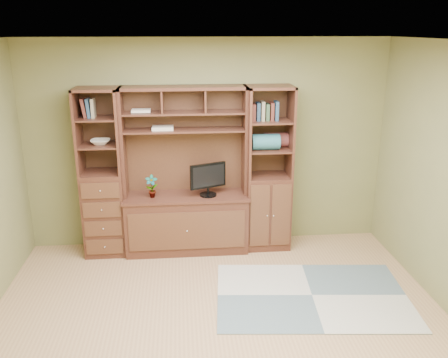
{
  "coord_description": "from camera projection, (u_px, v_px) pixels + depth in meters",
  "views": [
    {
      "loc": [
        -0.33,
        -3.78,
        2.71
      ],
      "look_at": [
        0.14,
        1.2,
        1.1
      ],
      "focal_mm": 38.0,
      "sensor_mm": 36.0,
      "label": 1
    }
  ],
  "objects": [
    {
      "name": "blanket_teal",
      "position": [
        266.0,
        142.0,
        5.71
      ],
      "size": [
        0.33,
        0.19,
        0.19
      ],
      "primitive_type": "cube",
      "color": "#2B6571",
      "rests_on": "right_tower"
    },
    {
      "name": "orchid",
      "position": [
        152.0,
        186.0,
        5.73
      ],
      "size": [
        0.15,
        0.1,
        0.28
      ],
      "primitive_type": "imported",
      "color": "#B14E3C",
      "rests_on": "center_hutch"
    },
    {
      "name": "bowl",
      "position": [
        100.0,
        142.0,
        5.58
      ],
      "size": [
        0.23,
        0.23,
        0.06
      ],
      "primitive_type": "imported",
      "color": "white",
      "rests_on": "left_tower"
    },
    {
      "name": "room",
      "position": [
        221.0,
        200.0,
        4.04
      ],
      "size": [
        4.6,
        4.1,
        2.64
      ],
      "color": "tan",
      "rests_on": "ground"
    },
    {
      "name": "monitor",
      "position": [
        208.0,
        174.0,
        5.74
      ],
      "size": [
        0.51,
        0.36,
        0.57
      ],
      "primitive_type": "cube",
      "rotation": [
        0.0,
        0.0,
        0.37
      ],
      "color": "black",
      "rests_on": "center_hutch"
    },
    {
      "name": "left_tower",
      "position": [
        102.0,
        174.0,
        5.7
      ],
      "size": [
        0.5,
        0.45,
        2.05
      ],
      "primitive_type": "cube",
      "color": "#452318",
      "rests_on": "ground"
    },
    {
      "name": "center_hutch",
      "position": [
        185.0,
        172.0,
        5.75
      ],
      "size": [
        1.54,
        0.53,
        2.05
      ],
      "primitive_type": "cube",
      "color": "#452318",
      "rests_on": "ground"
    },
    {
      "name": "right_tower",
      "position": [
        268.0,
        169.0,
        5.88
      ],
      "size": [
        0.55,
        0.45,
        2.05
      ],
      "primitive_type": "cube",
      "color": "#452318",
      "rests_on": "ground"
    },
    {
      "name": "magazines",
      "position": [
        163.0,
        128.0,
        5.65
      ],
      "size": [
        0.25,
        0.18,
        0.04
      ],
      "primitive_type": "cube",
      "color": "beige",
      "rests_on": "center_hutch"
    },
    {
      "name": "rug",
      "position": [
        312.0,
        295.0,
        5.0
      ],
      "size": [
        2.1,
        1.5,
        0.01
      ],
      "primitive_type": "cube",
      "rotation": [
        0.0,
        0.0,
        -0.09
      ],
      "color": "gray",
      "rests_on": "ground"
    },
    {
      "name": "blanket_red",
      "position": [
        277.0,
        140.0,
        5.85
      ],
      "size": [
        0.32,
        0.18,
        0.18
      ],
      "primitive_type": "cube",
      "color": "brown",
      "rests_on": "right_tower"
    }
  ]
}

